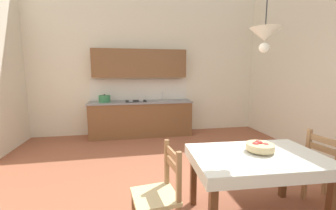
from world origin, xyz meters
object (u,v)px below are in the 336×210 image
at_px(pendant_lamp, 265,35).
at_px(fruit_bowl, 260,147).
at_px(dining_chair_window_side, 328,171).
at_px(kitchen_cabinetry, 141,103).
at_px(dining_chair_tv_side, 159,195).
at_px(dining_table, 256,166).

bearing_deg(pendant_lamp, fruit_bowl, -110.33).
bearing_deg(pendant_lamp, dining_chair_window_side, -4.74).
bearing_deg(pendant_lamp, kitchen_cabinetry, 108.16).
distance_m(dining_chair_tv_side, pendant_lamp, 1.98).
distance_m(dining_chair_window_side, fruit_bowl, 1.02).
bearing_deg(fruit_bowl, dining_chair_window_side, 0.36).
xyz_separation_m(dining_table, fruit_bowl, (0.07, 0.06, 0.19)).
xyz_separation_m(dining_table, dining_chair_window_side, (1.02, 0.07, -0.18)).
xyz_separation_m(dining_chair_window_side, fruit_bowl, (-0.95, -0.01, 0.37)).
xyz_separation_m(kitchen_cabinetry, pendant_lamp, (1.11, -3.40, 1.16)).
height_order(kitchen_cabinetry, dining_chair_tv_side, kitchen_cabinetry).
xyz_separation_m(kitchen_cabinetry, dining_table, (1.01, -3.54, -0.23)).
relative_size(fruit_bowl, pendant_lamp, 0.37).
relative_size(dining_table, dining_chair_window_side, 1.55).
height_order(dining_table, fruit_bowl, fruit_bowl).
relative_size(kitchen_cabinetry, fruit_bowl, 8.60).
distance_m(dining_table, fruit_bowl, 0.21).
relative_size(dining_table, fruit_bowl, 4.81).
relative_size(dining_chair_tv_side, dining_chair_window_side, 1.00).
relative_size(kitchen_cabinetry, dining_table, 1.79).
bearing_deg(pendant_lamp, dining_table, -125.14).
bearing_deg(dining_chair_tv_side, dining_chair_window_side, 3.40).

